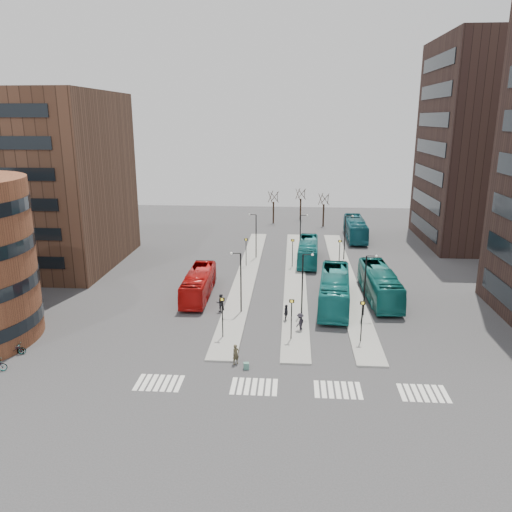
# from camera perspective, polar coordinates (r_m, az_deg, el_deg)

# --- Properties ---
(ground) EXTENTS (160.00, 160.00, 0.00)m
(ground) POSITION_cam_1_polar(r_m,az_deg,el_deg) (33.83, 1.01, -18.16)
(ground) COLOR #303033
(ground) RESTS_ON ground
(island_left) EXTENTS (2.50, 45.00, 0.15)m
(island_left) POSITION_cam_1_polar(r_m,az_deg,el_deg) (61.29, -1.11, -2.24)
(island_left) COLOR gray
(island_left) RESTS_ON ground
(island_mid) EXTENTS (2.50, 45.00, 0.15)m
(island_mid) POSITION_cam_1_polar(r_m,az_deg,el_deg) (61.04, 4.51, -2.36)
(island_mid) COLOR gray
(island_mid) RESTS_ON ground
(island_right) EXTENTS (2.50, 45.00, 0.15)m
(island_right) POSITION_cam_1_polar(r_m,az_deg,el_deg) (61.38, 10.12, -2.46)
(island_right) COLOR gray
(island_right) RESTS_ON ground
(suitcase) EXTENTS (0.47, 0.40, 0.53)m
(suitcase) POSITION_cam_1_polar(r_m,az_deg,el_deg) (39.44, -1.12, -12.45)
(suitcase) COLOR navy
(suitcase) RESTS_ON ground
(red_bus) EXTENTS (2.65, 10.49, 2.91)m
(red_bus) POSITION_cam_1_polar(r_m,az_deg,el_deg) (54.26, -6.58, -3.19)
(red_bus) COLOR #B70F0E
(red_bus) RESTS_ON ground
(teal_bus_a) EXTENTS (3.98, 12.51, 3.43)m
(teal_bus_a) POSITION_cam_1_polar(r_m,az_deg,el_deg) (51.98, 8.95, -3.82)
(teal_bus_a) COLOR #166E6D
(teal_bus_a) RESTS_ON ground
(teal_bus_b) EXTENTS (3.03, 10.84, 2.99)m
(teal_bus_b) POSITION_cam_1_polar(r_m,az_deg,el_deg) (67.22, 5.97, 0.54)
(teal_bus_b) COLOR #166F72
(teal_bus_b) RESTS_ON ground
(teal_bus_c) EXTENTS (3.23, 11.94, 3.30)m
(teal_bus_c) POSITION_cam_1_polar(r_m,az_deg,el_deg) (54.86, 13.94, -3.13)
(teal_bus_c) COLOR #146461
(teal_bus_c) RESTS_ON ground
(teal_bus_d) EXTENTS (2.95, 12.00, 3.33)m
(teal_bus_d) POSITION_cam_1_polar(r_m,az_deg,el_deg) (81.35, 11.28, 3.08)
(teal_bus_d) COLOR #135563
(teal_bus_d) RESTS_ON ground
(traveller) EXTENTS (0.71, 0.68, 1.63)m
(traveller) POSITION_cam_1_polar(r_m,az_deg,el_deg) (39.97, -2.32, -11.17)
(traveller) COLOR #453E29
(traveller) RESTS_ON ground
(commuter_a) EXTENTS (1.03, 0.88, 1.82)m
(commuter_a) POSITION_cam_1_polar(r_m,az_deg,el_deg) (50.21, -4.07, -5.35)
(commuter_a) COLOR black
(commuter_a) RESTS_ON ground
(commuter_b) EXTENTS (0.45, 1.01, 1.71)m
(commuter_b) POSITION_cam_1_polar(r_m,az_deg,el_deg) (47.74, 3.47, -6.54)
(commuter_b) COLOR black
(commuter_b) RESTS_ON ground
(commuter_c) EXTENTS (1.12, 1.30, 1.74)m
(commuter_c) POSITION_cam_1_polar(r_m,az_deg,el_deg) (45.78, 5.06, -7.55)
(commuter_c) COLOR black
(commuter_c) RESTS_ON ground
(bicycle_mid) EXTENTS (1.60, 0.66, 0.93)m
(bicycle_mid) POSITION_cam_1_polar(r_m,az_deg,el_deg) (46.01, -25.89, -9.57)
(bicycle_mid) COLOR gray
(bicycle_mid) RESTS_ON ground
(bicycle_far) EXTENTS (1.92, 1.07, 0.96)m
(bicycle_far) POSITION_cam_1_polar(r_m,az_deg,el_deg) (45.97, -25.92, -9.58)
(bicycle_far) COLOR gray
(bicycle_far) RESTS_ON ground
(crosswalk_stripes) EXTENTS (22.35, 2.40, 0.01)m
(crosswalk_stripes) POSITION_cam_1_polar(r_m,az_deg,el_deg) (37.18, 4.16, -14.81)
(crosswalk_stripes) COLOR silver
(crosswalk_stripes) RESTS_ON ground
(office_block) EXTENTS (25.00, 20.12, 22.00)m
(office_block) POSITION_cam_1_polar(r_m,az_deg,el_deg) (71.96, -25.60, 7.82)
(office_block) COLOR #4B3123
(office_block) RESTS_ON ground
(tower_far) EXTENTS (20.12, 20.00, 30.00)m
(tower_far) POSITION_cam_1_polar(r_m,az_deg,el_deg) (83.92, 26.09, 11.41)
(tower_far) COLOR #2E1E19
(tower_far) RESTS_ON ground
(sign_poles) EXTENTS (12.45, 22.12, 3.65)m
(sign_poles) POSITION_cam_1_polar(r_m,az_deg,el_deg) (53.66, 4.15, -2.27)
(sign_poles) COLOR black
(sign_poles) RESTS_ON ground
(lamp_posts) EXTENTS (14.04, 20.24, 6.12)m
(lamp_posts) POSITION_cam_1_polar(r_m,az_deg,el_deg) (58.14, 5.21, 0.31)
(lamp_posts) COLOR black
(lamp_posts) RESTS_ON ground
(bare_trees) EXTENTS (10.97, 8.14, 5.90)m
(bare_trees) POSITION_cam_1_polar(r_m,az_deg,el_deg) (92.19, 4.94, 5.44)
(bare_trees) COLOR black
(bare_trees) RESTS_ON ground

